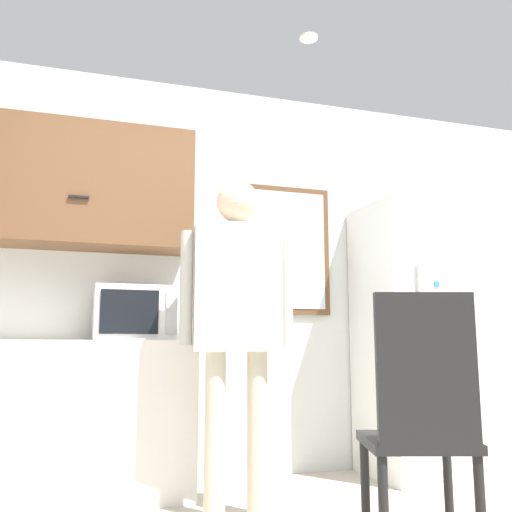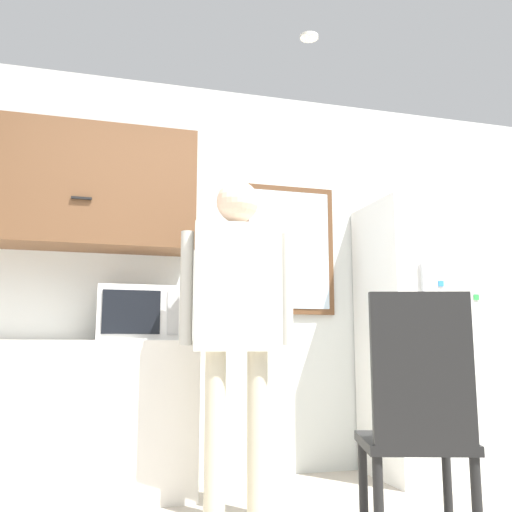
# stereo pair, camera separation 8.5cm
# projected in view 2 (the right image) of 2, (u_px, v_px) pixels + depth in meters

# --- Properties ---
(back_wall) EXTENTS (6.00, 0.06, 2.70)m
(back_wall) POSITION_uv_depth(u_px,v_px,m) (194.00, 274.00, 3.92)
(back_wall) COLOR silver
(back_wall) RESTS_ON ground_plane
(counter) EXTENTS (2.15, 0.58, 0.89)m
(counter) POSITION_uv_depth(u_px,v_px,m) (0.00, 421.00, 3.17)
(counter) COLOR silver
(counter) RESTS_ON ground_plane
(upper_cabinets) EXTENTS (2.15, 0.37, 0.77)m
(upper_cabinets) POSITION_uv_depth(u_px,v_px,m) (19.00, 183.00, 3.50)
(upper_cabinets) COLOR brown
(microwave) EXTENTS (0.47, 0.43, 0.32)m
(microwave) POSITION_uv_depth(u_px,v_px,m) (136.00, 314.00, 3.47)
(microwave) COLOR white
(microwave) RESTS_ON counter
(person) EXTENTS (0.61, 0.29, 1.76)m
(person) POSITION_uv_depth(u_px,v_px,m) (237.00, 303.00, 3.07)
(person) COLOR beige
(person) RESTS_ON ground_plane
(refrigerator) EXTENTS (0.76, 0.67, 1.84)m
(refrigerator) POSITION_uv_depth(u_px,v_px,m) (425.00, 337.00, 3.93)
(refrigerator) COLOR white
(refrigerator) RESTS_ON ground_plane
(chair) EXTENTS (0.54, 0.54, 1.07)m
(chair) POSITION_uv_depth(u_px,v_px,m) (418.00, 416.00, 2.30)
(chair) COLOR black
(chair) RESTS_ON ground_plane
(window) EXTENTS (0.68, 0.05, 0.93)m
(window) POSITION_uv_depth(u_px,v_px,m) (288.00, 250.00, 4.09)
(window) COLOR brown
(ceiling_light) EXTENTS (0.11, 0.11, 0.01)m
(ceiling_light) POSITION_uv_depth(u_px,v_px,m) (309.00, 37.00, 3.40)
(ceiling_light) COLOR white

